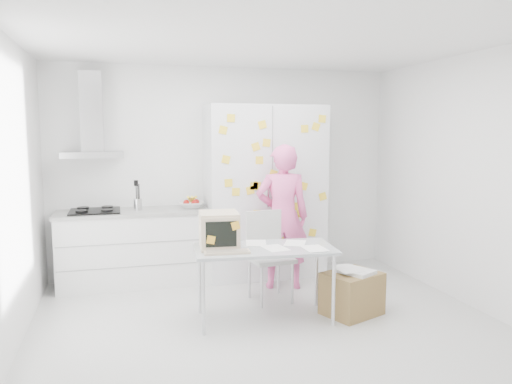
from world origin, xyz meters
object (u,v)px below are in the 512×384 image
object	(u,v)px
person	(282,217)
cardboard_box	(352,293)
chair	(268,250)
desk	(236,239)

from	to	relation	value
person	cardboard_box	xyz separation A→B (m)	(0.41, -1.04, -0.64)
person	cardboard_box	bearing A→B (deg)	124.79
chair	cardboard_box	xyz separation A→B (m)	(0.70, -0.69, -0.33)
desk	chair	world-z (taller)	desk
person	chair	size ratio (longest dim) A/B	1.75
chair	desk	bearing A→B (deg)	-139.65
person	cardboard_box	distance (m)	1.29
desk	cardboard_box	bearing A→B (deg)	-2.62
person	chair	bearing A→B (deg)	64.18
desk	person	bearing A→B (deg)	53.96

